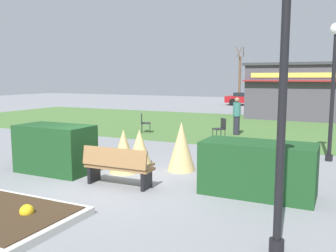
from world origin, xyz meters
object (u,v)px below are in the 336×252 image
at_px(lamppost_near, 284,72).
at_px(trash_bin, 24,151).
at_px(cafe_chair_east, 144,121).
at_px(parked_car_west_slot, 248,98).
at_px(person_strolling, 237,116).
at_px(tree_right_bg, 240,77).
at_px(cafe_chair_west, 221,127).
at_px(food_kiosk, 314,91).
at_px(parked_car_center_slot, 311,100).
at_px(lamppost_mid, 334,75).
at_px(park_bench, 118,166).

relative_size(lamppost_near, trash_bin, 5.42).
bearing_deg(cafe_chair_east, parked_car_west_slot, 88.84).
xyz_separation_m(lamppost_near, person_strolling, (-3.51, 10.74, -1.77)).
relative_size(trash_bin, tree_right_bg, 0.13).
bearing_deg(trash_bin, cafe_chair_west, 59.19).
distance_m(food_kiosk, cafe_chair_east, 12.07).
height_order(lamppost_near, food_kiosk, lamppost_near).
bearing_deg(person_strolling, cafe_chair_west, -84.77).
bearing_deg(trash_bin, parked_car_west_slot, 88.79).
xyz_separation_m(trash_bin, parked_car_center_slot, (5.99, 26.20, 0.26)).
relative_size(trash_bin, parked_car_west_slot, 0.18).
height_order(lamppost_mid, tree_right_bg, tree_right_bg).
xyz_separation_m(park_bench, parked_car_west_slot, (-3.27, 26.92, 0.16)).
distance_m(park_bench, cafe_chair_west, 7.45).
bearing_deg(parked_car_west_slot, lamppost_mid, -70.60).
height_order(lamppost_near, parked_car_center_slot, lamppost_near).
height_order(cafe_chair_west, tree_right_bg, tree_right_bg).
height_order(cafe_chair_west, parked_car_center_slot, parked_car_center_slot).
xyz_separation_m(lamppost_near, parked_car_west_slot, (-7.22, 28.69, -1.99)).
distance_m(lamppost_near, parked_car_center_slot, 28.82).
height_order(lamppost_mid, parked_car_west_slot, lamppost_mid).
bearing_deg(lamppost_near, lamppost_mid, 86.09).
height_order(park_bench, parked_car_center_slot, parked_car_center_slot).
xyz_separation_m(food_kiosk, cafe_chair_east, (-6.67, -9.99, -1.22)).
relative_size(parked_car_west_slot, tree_right_bg, 0.70).
bearing_deg(lamppost_near, tree_right_bg, 105.53).
distance_m(cafe_chair_east, person_strolling, 4.29).
bearing_deg(lamppost_near, person_strolling, 108.10).
relative_size(lamppost_near, lamppost_mid, 1.00).
relative_size(food_kiosk, tree_right_bg, 1.32).
bearing_deg(food_kiosk, trash_bin, -111.89).
relative_size(parked_car_center_slot, tree_right_bg, 0.70).
relative_size(lamppost_mid, person_strolling, 2.48).
bearing_deg(cafe_chair_west, food_kiosk, 74.65).
xyz_separation_m(cafe_chair_east, parked_car_center_slot, (5.82, 19.18, 0.12)).
bearing_deg(person_strolling, parked_car_center_slot, 99.28).
bearing_deg(trash_bin, lamppost_near, -17.80).
bearing_deg(lamppost_near, parked_car_west_slot, 104.13).
xyz_separation_m(lamppost_near, cafe_chair_east, (-7.61, 9.52, -2.11)).
distance_m(cafe_chair_west, parked_car_center_slot, 19.58).
relative_size(park_bench, cafe_chair_west, 1.93).
xyz_separation_m(lamppost_mid, cafe_chair_west, (-4.23, 2.36, -2.11)).
relative_size(park_bench, parked_car_west_slot, 0.40).
relative_size(trash_bin, cafe_chair_east, 0.87).
bearing_deg(food_kiosk, person_strolling, -106.32).
distance_m(cafe_chair_west, tree_right_bg, 27.97).
distance_m(park_bench, cafe_chair_east, 8.56).
xyz_separation_m(food_kiosk, parked_car_center_slot, (-0.84, 9.19, -1.10)).
xyz_separation_m(parked_car_west_slot, tree_right_bg, (-2.89, 7.68, 2.02)).
height_order(food_kiosk, parked_car_center_slot, food_kiosk).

